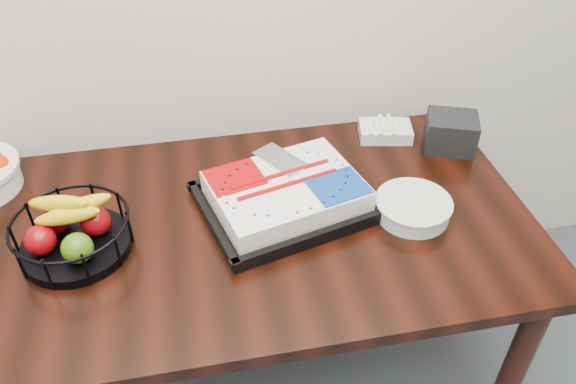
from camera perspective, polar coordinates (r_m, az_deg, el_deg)
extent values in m
cube|color=black|center=(1.61, -7.26, -3.90)|extent=(1.80, 0.90, 0.04)
cylinder|color=black|center=(1.88, 21.95, -16.40)|extent=(0.07, 0.07, 0.71)
cylinder|color=black|center=(2.30, 13.38, -1.75)|extent=(0.07, 0.07, 0.71)
cube|color=black|center=(1.63, -0.20, -1.24)|extent=(0.55, 0.48, 0.02)
cube|color=white|center=(1.61, -0.21, 0.01)|extent=(0.47, 0.40, 0.07)
cube|color=#980306|center=(1.63, -4.99, 2.30)|extent=(0.18, 0.17, 0.00)
cube|color=navy|center=(1.54, 4.85, -0.24)|extent=(0.18, 0.17, 0.00)
cube|color=silver|center=(1.67, 0.16, 3.35)|extent=(0.16, 0.18, 0.00)
cylinder|color=black|center=(1.61, -20.66, -5.12)|extent=(0.29, 0.29, 0.03)
torus|color=black|center=(1.55, -21.37, -2.83)|extent=(0.31, 0.31, 0.01)
cylinder|color=white|center=(1.64, 12.56, -1.67)|extent=(0.21, 0.21, 0.05)
cylinder|color=white|center=(1.62, 12.69, -0.96)|extent=(0.22, 0.22, 0.01)
cube|color=silver|center=(1.95, 9.84, 6.09)|extent=(0.19, 0.15, 0.04)
cube|color=black|center=(1.93, 16.21, 5.84)|extent=(0.20, 0.18, 0.11)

